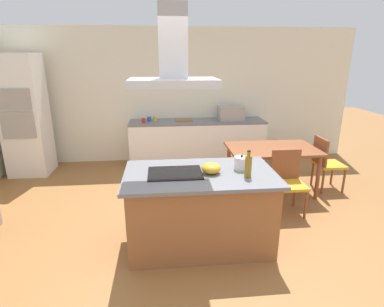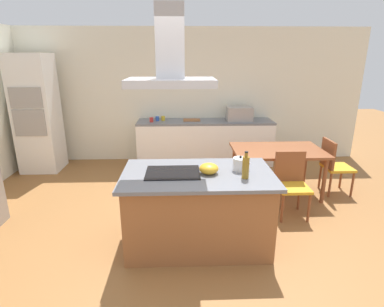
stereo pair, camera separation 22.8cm
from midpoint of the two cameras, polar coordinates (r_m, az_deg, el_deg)
ground at (r=5.18m, az=-1.92°, el=-6.89°), size 16.00×16.00×0.00m
wall_back at (r=6.51m, az=-3.10°, el=10.56°), size 7.20×0.10×2.70m
kitchen_island at (r=3.64m, az=-0.36°, el=-10.15°), size 1.70×1.00×0.90m
cooktop at (r=3.44m, az=-5.06°, el=-3.64°), size 0.60×0.44×0.01m
tea_kettle at (r=3.55m, az=7.36°, el=-1.80°), size 0.22×0.17×0.17m
olive_oil_bottle at (r=3.32m, az=8.45°, el=-2.29°), size 0.08×0.08×0.30m
mixing_bowl at (r=3.42m, az=1.66°, el=-2.75°), size 0.21×0.21×0.12m
back_counter at (r=6.34m, az=-0.03°, el=2.11°), size 2.73×0.62×0.90m
countertop_microwave at (r=6.32m, az=6.18°, el=7.42°), size 0.50×0.38×0.28m
coffee_mug_red at (r=6.14m, az=-10.03°, el=6.07°), size 0.08×0.08×0.09m
coffee_mug_blue at (r=6.25m, az=-8.98°, el=6.31°), size 0.08×0.08×0.09m
coffee_mug_yellow at (r=6.26m, az=-7.90°, el=6.39°), size 0.08×0.08×0.09m
cutting_board at (r=6.27m, az=-2.58°, el=6.21°), size 0.34×0.24×0.02m
wall_oven_stack at (r=6.49m, az=-29.45°, el=6.07°), size 0.70×0.66×2.20m
dining_table at (r=5.07m, az=13.37°, el=0.13°), size 1.40×0.90×0.75m
chair_facing_island at (r=4.53m, az=15.90°, el=-4.30°), size 0.42×0.42×0.89m
chair_at_right_end at (r=5.48m, az=22.36°, el=-1.17°), size 0.42×0.42×0.89m
range_hood at (r=3.20m, az=-5.66°, el=16.72°), size 0.90×0.55×0.78m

